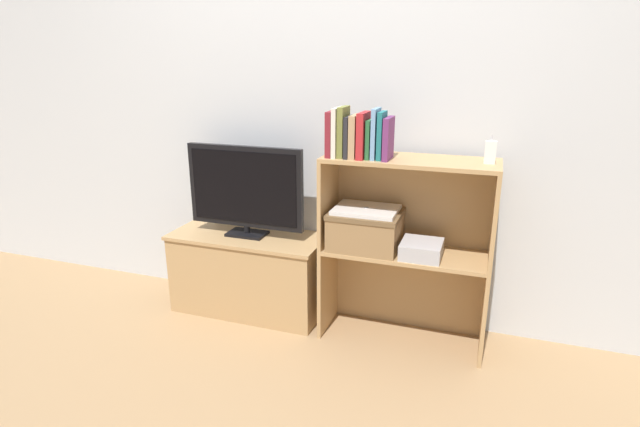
% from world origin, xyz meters
% --- Properties ---
extents(ground_plane, '(16.00, 16.00, 0.00)m').
position_xyz_m(ground_plane, '(0.00, 0.00, 0.00)').
color(ground_plane, '#A37F56').
extents(wall_back, '(10.00, 0.05, 2.40)m').
position_xyz_m(wall_back, '(0.00, 0.40, 1.20)').
color(wall_back, silver).
rests_on(wall_back, ground_plane).
extents(tv_stand, '(0.89, 0.39, 0.47)m').
position_xyz_m(tv_stand, '(-0.45, 0.18, 0.24)').
color(tv_stand, tan).
rests_on(tv_stand, ground_plane).
extents(tv, '(0.68, 0.14, 0.51)m').
position_xyz_m(tv, '(-0.45, 0.18, 0.74)').
color(tv, black).
rests_on(tv, tv_stand).
extents(bookshelf_lower_tier, '(0.85, 0.32, 0.50)m').
position_xyz_m(bookshelf_lower_tier, '(0.46, 0.22, 0.31)').
color(bookshelf_lower_tier, tan).
rests_on(bookshelf_lower_tier, ground_plane).
extents(bookshelf_upper_tier, '(0.85, 0.32, 0.48)m').
position_xyz_m(bookshelf_upper_tier, '(0.46, 0.22, 0.80)').
color(bookshelf_upper_tier, tan).
rests_on(bookshelf_upper_tier, bookshelf_lower_tier).
extents(book_maroon, '(0.03, 0.15, 0.22)m').
position_xyz_m(book_maroon, '(0.08, 0.10, 1.09)').
color(book_maroon, maroon).
rests_on(book_maroon, bookshelf_upper_tier).
extents(book_ivory, '(0.02, 0.16, 0.24)m').
position_xyz_m(book_ivory, '(0.11, 0.10, 1.10)').
color(book_ivory, silver).
rests_on(book_ivory, bookshelf_upper_tier).
extents(book_olive, '(0.03, 0.13, 0.24)m').
position_xyz_m(book_olive, '(0.14, 0.10, 1.10)').
color(book_olive, olive).
rests_on(book_olive, bookshelf_upper_tier).
extents(book_charcoal, '(0.02, 0.15, 0.20)m').
position_xyz_m(book_charcoal, '(0.17, 0.10, 1.08)').
color(book_charcoal, '#232328').
rests_on(book_charcoal, bookshelf_upper_tier).
extents(book_tan, '(0.03, 0.15, 0.21)m').
position_xyz_m(book_tan, '(0.20, 0.10, 1.08)').
color(book_tan, tan).
rests_on(book_tan, bookshelf_upper_tier).
extents(book_crimson, '(0.03, 0.16, 0.22)m').
position_xyz_m(book_crimson, '(0.24, 0.10, 1.09)').
color(book_crimson, '#B22328').
rests_on(book_crimson, bookshelf_upper_tier).
extents(book_forest, '(0.02, 0.12, 0.19)m').
position_xyz_m(book_forest, '(0.27, 0.10, 1.07)').
color(book_forest, '#286638').
rests_on(book_forest, bookshelf_upper_tier).
extents(book_skyblue, '(0.02, 0.13, 0.24)m').
position_xyz_m(book_skyblue, '(0.30, 0.10, 1.10)').
color(book_skyblue, '#709ECC').
rests_on(book_skyblue, bookshelf_upper_tier).
extents(book_teal, '(0.02, 0.12, 0.22)m').
position_xyz_m(book_teal, '(0.33, 0.10, 1.09)').
color(book_teal, '#1E7075').
rests_on(book_teal, bookshelf_upper_tier).
extents(book_plum, '(0.03, 0.15, 0.20)m').
position_xyz_m(book_plum, '(0.36, 0.10, 1.08)').
color(book_plum, '#6B2D66').
rests_on(book_plum, bookshelf_upper_tier).
extents(baby_monitor, '(0.05, 0.04, 0.13)m').
position_xyz_m(baby_monitor, '(0.82, 0.16, 1.03)').
color(baby_monitor, white).
rests_on(baby_monitor, bookshelf_upper_tier).
extents(storage_basket_left, '(0.36, 0.29, 0.19)m').
position_xyz_m(storage_basket_left, '(0.25, 0.15, 0.61)').
color(storage_basket_left, '#937047').
rests_on(storage_basket_left, bookshelf_lower_tier).
extents(laptop, '(0.32, 0.25, 0.02)m').
position_xyz_m(laptop, '(0.25, 0.15, 0.70)').
color(laptop, white).
rests_on(laptop, storage_basket_left).
extents(magazine_stack, '(0.20, 0.20, 0.08)m').
position_xyz_m(magazine_stack, '(0.55, 0.11, 0.54)').
color(magazine_stack, '#B2B2B7').
rests_on(magazine_stack, bookshelf_lower_tier).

